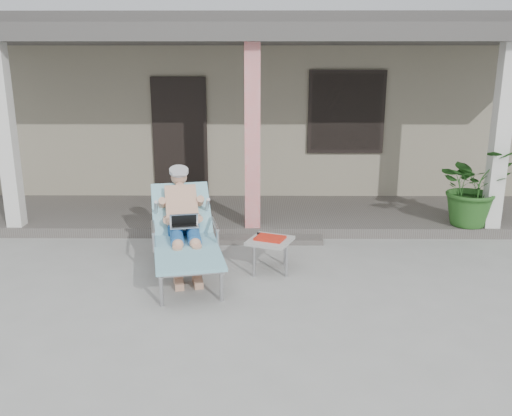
{
  "coord_description": "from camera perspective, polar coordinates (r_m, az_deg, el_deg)",
  "views": [
    {
      "loc": [
        0.11,
        -5.51,
        2.52
      ],
      "look_at": [
        0.06,
        0.6,
        0.85
      ],
      "focal_mm": 38.0,
      "sensor_mm": 36.0,
      "label": 1
    }
  ],
  "objects": [
    {
      "name": "potted_palm",
      "position": [
        8.55,
        21.87,
        2.13
      ],
      "size": [
        1.27,
        1.17,
        1.17
      ],
      "primitive_type": "imported",
      "rotation": [
        0.0,
        0.0,
        0.29
      ],
      "color": "#26591E",
      "rests_on": "porch_deck"
    },
    {
      "name": "house",
      "position": [
        12.04,
        -0.07,
        11.24
      ],
      "size": [
        10.4,
        5.4,
        3.3
      ],
      "color": "gray",
      "rests_on": "ground"
    },
    {
      "name": "side_table",
      "position": [
        6.64,
        1.49,
        -3.62
      ],
      "size": [
        0.63,
        0.63,
        0.44
      ],
      "rotation": [
        0.0,
        0.0,
        -0.38
      ],
      "color": "#ACADA8",
      "rests_on": "ground"
    },
    {
      "name": "porch_deck",
      "position": [
        8.86,
        -0.27,
        -0.73
      ],
      "size": [
        10.0,
        2.0,
        0.15
      ],
      "primitive_type": "cube",
      "color": "#605B56",
      "rests_on": "ground"
    },
    {
      "name": "ground",
      "position": [
        6.06,
        -0.62,
        -9.29
      ],
      "size": [
        60.0,
        60.0,
        0.0
      ],
      "primitive_type": "plane",
      "color": "#9E9E99",
      "rests_on": "ground"
    },
    {
      "name": "porch_step",
      "position": [
        7.77,
        -0.37,
        -3.34
      ],
      "size": [
        2.0,
        0.3,
        0.07
      ],
      "primitive_type": "cube",
      "color": "#605B56",
      "rests_on": "ground"
    },
    {
      "name": "lounger",
      "position": [
        6.57,
        -7.65,
        -0.14
      ],
      "size": [
        1.11,
        2.03,
        1.28
      ],
      "rotation": [
        0.0,
        0.0,
        0.21
      ],
      "color": "#B7B7BC",
      "rests_on": "ground"
    },
    {
      "name": "porch_overhang",
      "position": [
        8.46,
        -0.3,
        17.11
      ],
      "size": [
        10.0,
        2.3,
        2.85
      ],
      "color": "silver",
      "rests_on": "porch_deck"
    }
  ]
}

